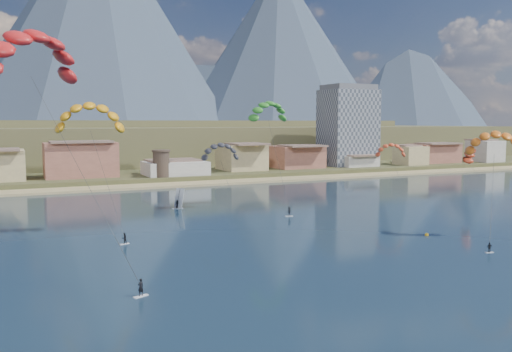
# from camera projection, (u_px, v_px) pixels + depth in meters

# --- Properties ---
(ground) EXTENTS (2400.00, 2400.00, 0.00)m
(ground) POSITION_uv_depth(u_px,v_px,m) (366.00, 281.00, 66.13)
(ground) COLOR #0D202F
(ground) RESTS_ON ground
(beach) EXTENTS (2200.00, 12.00, 0.90)m
(beach) POSITION_uv_depth(u_px,v_px,m) (152.00, 186.00, 161.78)
(beach) COLOR tan
(beach) RESTS_ON ground
(land) EXTENTS (2200.00, 900.00, 4.00)m
(land) POSITION_uv_depth(u_px,v_px,m) (47.00, 140.00, 571.61)
(land) COLOR #4C4629
(land) RESTS_ON ground
(foothills) EXTENTS (940.00, 210.00, 18.00)m
(foothills) POSITION_uv_depth(u_px,v_px,m) (135.00, 141.00, 284.43)
(foothills) COLOR brown
(foothills) RESTS_ON ground
(mountain_ridge) EXTENTS (2060.00, 480.00, 400.00)m
(mountain_ridge) POSITION_uv_depth(u_px,v_px,m) (19.00, 32.00, 788.43)
(mountain_ridge) COLOR #304050
(mountain_ridge) RESTS_ON ground
(town) EXTENTS (400.00, 24.00, 12.00)m
(town) POSITION_uv_depth(u_px,v_px,m) (4.00, 161.00, 158.71)
(town) COLOR beige
(town) RESTS_ON ground
(apartment_tower) EXTENTS (20.00, 16.00, 32.00)m
(apartment_tower) POSITION_uv_depth(u_px,v_px,m) (348.00, 126.00, 215.46)
(apartment_tower) COLOR gray
(apartment_tower) RESTS_ON ground
(watchtower) EXTENTS (5.82, 5.82, 8.60)m
(watchtower) POSITION_uv_depth(u_px,v_px,m) (161.00, 163.00, 170.48)
(watchtower) COLOR #47382D
(watchtower) RESTS_ON ground
(kitesurfer_red) EXTENTS (18.11, 20.76, 33.36)m
(kitesurfer_red) POSITION_uv_depth(u_px,v_px,m) (30.00, 48.00, 65.55)
(kitesurfer_red) COLOR silver
(kitesurfer_red) RESTS_ON ground
(kitesurfer_yellow) EXTENTS (12.55, 13.76, 24.24)m
(kitesurfer_yellow) POSITION_uv_depth(u_px,v_px,m) (90.00, 113.00, 91.37)
(kitesurfer_yellow) COLOR silver
(kitesurfer_yellow) RESTS_ON ground
(kitesurfer_orange) EXTENTS (15.19, 13.34, 20.57)m
(kitesurfer_orange) POSITION_uv_depth(u_px,v_px,m) (495.00, 139.00, 90.21)
(kitesurfer_orange) COLOR silver
(kitesurfer_orange) RESTS_ON ground
(kitesurfer_green) EXTENTS (11.23, 18.24, 26.43)m
(kitesurfer_green) POSITION_uv_depth(u_px,v_px,m) (269.00, 109.00, 122.89)
(kitesurfer_green) COLOR silver
(kitesurfer_green) RESTS_ON ground
(distant_kite_dark) EXTENTS (9.13, 6.10, 16.60)m
(distant_kite_dark) POSITION_uv_depth(u_px,v_px,m) (220.00, 149.00, 119.53)
(distant_kite_dark) COLOR #262626
(distant_kite_dark) RESTS_ON ground
(distant_kite_orange) EXTENTS (8.47, 7.07, 15.84)m
(distant_kite_orange) POSITION_uv_depth(u_px,v_px,m) (391.00, 148.00, 135.97)
(distant_kite_orange) COLOR #262626
(distant_kite_orange) RESTS_ON ground
(distant_kite_red) EXTENTS (8.66, 8.65, 14.97)m
(distant_kite_red) POSITION_uv_depth(u_px,v_px,m) (468.00, 152.00, 137.40)
(distant_kite_red) COLOR #262626
(distant_kite_red) RESTS_ON ground
(windsurfer) EXTENTS (2.64, 2.90, 4.52)m
(windsurfer) POSITION_uv_depth(u_px,v_px,m) (178.00, 202.00, 121.07)
(windsurfer) COLOR silver
(windsurfer) RESTS_ON ground
(buoy) EXTENTS (0.67, 0.67, 0.67)m
(buoy) POSITION_uv_depth(u_px,v_px,m) (427.00, 235.00, 92.41)
(buoy) COLOR yellow
(buoy) RESTS_ON ground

